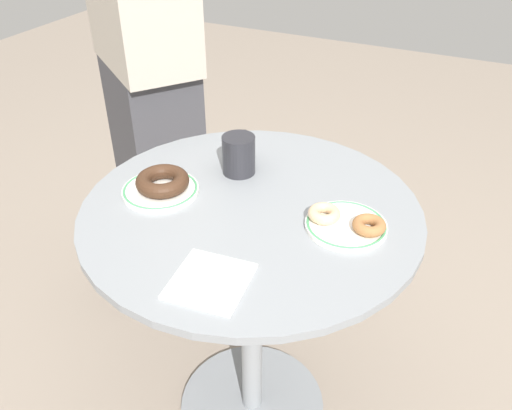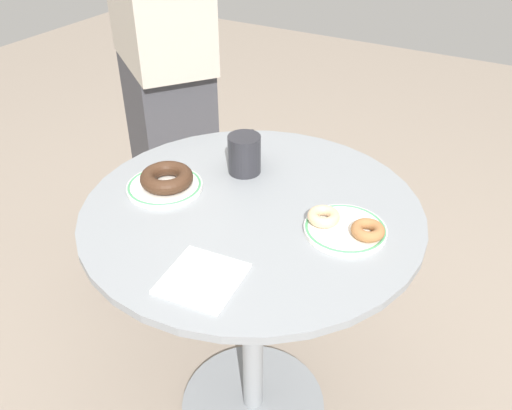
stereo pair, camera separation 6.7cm
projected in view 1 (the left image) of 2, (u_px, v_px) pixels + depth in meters
The scene contains 10 objects.
ground_plane at pixel (252, 409), 1.56m from camera, with size 7.00×7.00×0.02m, color gray.
cafe_table at pixel (251, 286), 1.28m from camera, with size 0.75×0.75×0.72m.
plate_left at pixel (161, 190), 1.19m from camera, with size 0.17×0.17×0.01m.
plate_right at pixel (346, 225), 1.08m from camera, with size 0.17×0.17×0.01m.
donut_chocolate at pixel (162, 181), 1.18m from camera, with size 0.12×0.12×0.03m, color #422819.
donut_cinnamon at pixel (369, 225), 1.05m from camera, with size 0.07×0.07×0.02m, color #A36B3D.
donut_glazed at pixel (324, 213), 1.09m from camera, with size 0.07×0.07×0.02m, color #E0B789.
paper_napkin at pixel (210, 281), 0.95m from camera, with size 0.13×0.14×0.01m, color white.
coffee_mug at pixel (239, 154), 1.25m from camera, with size 0.08×0.12×0.09m.
person_figure at pixel (148, 67), 1.57m from camera, with size 0.44×0.40×1.65m.
Camera 1 is at (0.42, -0.85, 1.37)m, focal length 36.93 mm.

